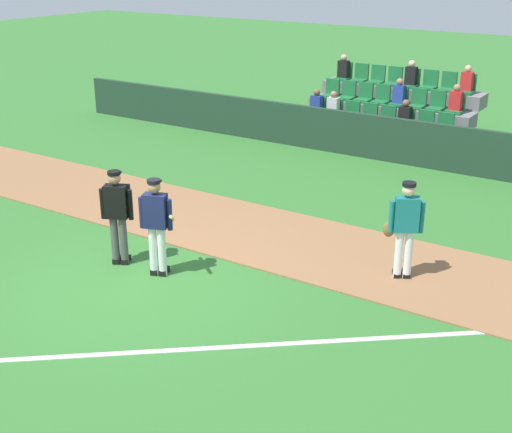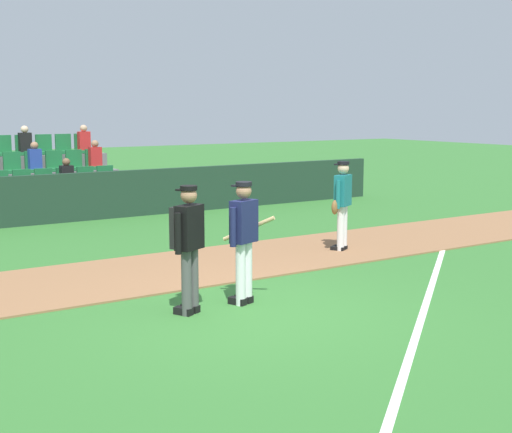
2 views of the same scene
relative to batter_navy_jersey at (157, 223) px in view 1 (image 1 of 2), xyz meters
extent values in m
plane|color=#33702D|center=(-0.17, -0.41, -0.97)|extent=(80.00, 80.00, 0.00)
cube|color=#936642|center=(-0.17, 2.48, -0.95)|extent=(28.00, 2.77, 0.03)
cube|color=white|center=(2.83, -0.91, -0.96)|extent=(9.36, 7.66, 0.01)
cube|color=#1E3828|center=(-0.17, 8.64, -0.37)|extent=(20.00, 0.16, 1.20)
cube|color=slate|center=(-0.17, 10.51, -0.82)|extent=(5.00, 2.95, 0.30)
cube|color=slate|center=(-0.17, 9.66, -0.47)|extent=(4.90, 0.85, 0.40)
cube|color=#1E6B38|center=(-2.09, 9.56, -0.22)|extent=(0.44, 0.40, 0.08)
cube|color=#1E6B38|center=(-2.09, 9.78, 0.03)|extent=(0.44, 0.08, 0.50)
cube|color=#263F99|center=(-2.09, 9.61, 0.08)|extent=(0.32, 0.22, 0.52)
sphere|color=brown|center=(-2.09, 9.61, 0.43)|extent=(0.20, 0.20, 0.20)
cube|color=#1E6B38|center=(-1.54, 9.56, -0.22)|extent=(0.44, 0.40, 0.08)
cube|color=#1E6B38|center=(-1.54, 9.78, 0.03)|extent=(0.44, 0.08, 0.50)
cube|color=silver|center=(-1.54, 9.61, 0.08)|extent=(0.32, 0.22, 0.52)
sphere|color=#9E7051|center=(-1.54, 9.61, 0.43)|extent=(0.20, 0.20, 0.20)
cube|color=#1E6B38|center=(-0.99, 9.56, -0.22)|extent=(0.44, 0.40, 0.08)
cube|color=#1E6B38|center=(-0.99, 9.78, 0.03)|extent=(0.44, 0.08, 0.50)
cube|color=#1E6B38|center=(-0.44, 9.56, -0.22)|extent=(0.44, 0.40, 0.08)
cube|color=#1E6B38|center=(-0.44, 9.78, 0.03)|extent=(0.44, 0.08, 0.50)
cube|color=#1E6B38|center=(0.11, 9.56, -0.22)|extent=(0.44, 0.40, 0.08)
cube|color=#1E6B38|center=(0.11, 9.78, 0.03)|extent=(0.44, 0.08, 0.50)
cube|color=#1E6B38|center=(0.66, 9.56, -0.22)|extent=(0.44, 0.40, 0.08)
cube|color=#1E6B38|center=(0.66, 9.78, 0.03)|extent=(0.44, 0.08, 0.50)
cube|color=black|center=(0.66, 9.61, 0.08)|extent=(0.32, 0.22, 0.52)
sphere|color=brown|center=(0.66, 9.61, 0.43)|extent=(0.20, 0.20, 0.20)
cube|color=#1E6B38|center=(1.21, 9.56, -0.22)|extent=(0.44, 0.40, 0.08)
cube|color=#1E6B38|center=(1.21, 9.78, 0.03)|extent=(0.44, 0.08, 0.50)
cube|color=#1E6B38|center=(1.76, 9.56, -0.22)|extent=(0.44, 0.40, 0.08)
cube|color=#1E6B38|center=(1.76, 9.78, 0.03)|extent=(0.44, 0.08, 0.50)
cube|color=slate|center=(-0.17, 10.51, -0.07)|extent=(4.90, 0.85, 0.40)
cube|color=#1E6B38|center=(-2.09, 10.41, 0.18)|extent=(0.44, 0.40, 0.08)
cube|color=#1E6B38|center=(-2.09, 10.63, 0.43)|extent=(0.44, 0.08, 0.50)
cube|color=#1E6B38|center=(-1.54, 10.41, 0.18)|extent=(0.44, 0.40, 0.08)
cube|color=#1E6B38|center=(-1.54, 10.63, 0.43)|extent=(0.44, 0.08, 0.50)
cube|color=#1E6B38|center=(-0.99, 10.41, 0.18)|extent=(0.44, 0.40, 0.08)
cube|color=#1E6B38|center=(-0.99, 10.63, 0.43)|extent=(0.44, 0.08, 0.50)
cube|color=#1E6B38|center=(-0.44, 10.41, 0.18)|extent=(0.44, 0.40, 0.08)
cube|color=#1E6B38|center=(-0.44, 10.63, 0.43)|extent=(0.44, 0.08, 0.50)
cube|color=#1E6B38|center=(0.11, 10.41, 0.18)|extent=(0.44, 0.40, 0.08)
cube|color=#1E6B38|center=(0.11, 10.63, 0.43)|extent=(0.44, 0.08, 0.50)
cube|color=#263F99|center=(0.11, 10.46, 0.48)|extent=(0.32, 0.22, 0.52)
sphere|color=#9E7051|center=(0.11, 10.46, 0.83)|extent=(0.20, 0.20, 0.20)
cube|color=#1E6B38|center=(0.66, 10.41, 0.18)|extent=(0.44, 0.40, 0.08)
cube|color=#1E6B38|center=(0.66, 10.63, 0.43)|extent=(0.44, 0.08, 0.50)
cube|color=#1E6B38|center=(1.21, 10.41, 0.18)|extent=(0.44, 0.40, 0.08)
cube|color=#1E6B38|center=(1.21, 10.63, 0.43)|extent=(0.44, 0.08, 0.50)
cube|color=#1E6B38|center=(1.76, 10.41, 0.18)|extent=(0.44, 0.40, 0.08)
cube|color=#1E6B38|center=(1.76, 10.63, 0.43)|extent=(0.44, 0.08, 0.50)
cube|color=red|center=(1.76, 10.46, 0.48)|extent=(0.32, 0.22, 0.52)
sphere|color=#9E7051|center=(1.76, 10.46, 0.83)|extent=(0.20, 0.20, 0.20)
cube|color=slate|center=(-0.17, 11.36, 0.33)|extent=(4.90, 0.85, 0.40)
cube|color=#1E6B38|center=(-2.09, 11.26, 0.58)|extent=(0.44, 0.40, 0.08)
cube|color=#1E6B38|center=(-2.09, 11.48, 0.83)|extent=(0.44, 0.08, 0.50)
cube|color=black|center=(-2.09, 11.31, 0.88)|extent=(0.32, 0.22, 0.52)
sphere|color=tan|center=(-2.09, 11.31, 1.23)|extent=(0.20, 0.20, 0.20)
cube|color=#1E6B38|center=(-1.54, 11.26, 0.58)|extent=(0.44, 0.40, 0.08)
cube|color=#1E6B38|center=(-1.54, 11.48, 0.83)|extent=(0.44, 0.08, 0.50)
cube|color=#1E6B38|center=(-0.99, 11.26, 0.58)|extent=(0.44, 0.40, 0.08)
cube|color=#1E6B38|center=(-0.99, 11.48, 0.83)|extent=(0.44, 0.08, 0.50)
cube|color=#1E6B38|center=(-0.44, 11.26, 0.58)|extent=(0.44, 0.40, 0.08)
cube|color=#1E6B38|center=(-0.44, 11.48, 0.83)|extent=(0.44, 0.08, 0.50)
cube|color=#1E6B38|center=(0.11, 11.26, 0.58)|extent=(0.44, 0.40, 0.08)
cube|color=#1E6B38|center=(0.11, 11.48, 0.83)|extent=(0.44, 0.08, 0.50)
cube|color=black|center=(0.11, 11.31, 0.88)|extent=(0.32, 0.22, 0.52)
sphere|color=beige|center=(0.11, 11.31, 1.23)|extent=(0.20, 0.20, 0.20)
cube|color=#1E6B38|center=(0.66, 11.26, 0.58)|extent=(0.44, 0.40, 0.08)
cube|color=#1E6B38|center=(0.66, 11.48, 0.83)|extent=(0.44, 0.08, 0.50)
cube|color=#1E6B38|center=(1.21, 11.26, 0.58)|extent=(0.44, 0.40, 0.08)
cube|color=#1E6B38|center=(1.21, 11.48, 0.83)|extent=(0.44, 0.08, 0.50)
cube|color=#1E6B38|center=(1.76, 11.26, 0.58)|extent=(0.44, 0.40, 0.08)
cube|color=#1E6B38|center=(1.76, 11.48, 0.83)|extent=(0.44, 0.08, 0.50)
cube|color=red|center=(1.76, 11.31, 0.88)|extent=(0.32, 0.22, 0.52)
sphere|color=tan|center=(1.76, 11.31, 1.23)|extent=(0.20, 0.20, 0.20)
cylinder|color=white|center=(-0.08, -0.04, -0.52)|extent=(0.14, 0.14, 0.90)
cylinder|color=white|center=(0.07, 0.02, -0.52)|extent=(0.14, 0.14, 0.90)
cube|color=black|center=(-0.10, 0.02, -0.92)|extent=(0.20, 0.29, 0.10)
cube|color=black|center=(0.05, 0.08, -0.92)|extent=(0.20, 0.29, 0.10)
cube|color=#191E47|center=(0.00, -0.01, 0.23)|extent=(0.45, 0.35, 0.60)
cylinder|color=#191E47|center=(-0.24, -0.10, 0.18)|extent=(0.09, 0.09, 0.55)
cylinder|color=#191E47|center=(0.23, 0.08, 0.18)|extent=(0.09, 0.09, 0.55)
sphere|color=#9E7051|center=(0.00, -0.01, 0.66)|extent=(0.22, 0.22, 0.22)
cylinder|color=black|center=(0.00, -0.01, 0.76)|extent=(0.23, 0.23, 0.06)
cube|color=black|center=(-0.04, 0.09, 0.73)|extent=(0.21, 0.18, 0.02)
cylinder|color=tan|center=(0.19, 0.17, 0.08)|extent=(0.54, 0.66, 0.41)
cylinder|color=#4C4C4C|center=(-0.96, -0.07, -0.52)|extent=(0.14, 0.14, 0.90)
cylinder|color=#4C4C4C|center=(-0.81, 0.00, -0.52)|extent=(0.14, 0.14, 0.90)
cube|color=black|center=(-0.98, -0.01, -0.92)|extent=(0.22, 0.29, 0.10)
cube|color=black|center=(-0.84, 0.06, -0.92)|extent=(0.22, 0.29, 0.10)
cube|color=black|center=(-0.88, -0.03, 0.23)|extent=(0.46, 0.38, 0.60)
cylinder|color=black|center=(-1.11, -0.14, 0.18)|extent=(0.09, 0.09, 0.55)
cylinder|color=black|center=(-0.66, 0.08, 0.18)|extent=(0.09, 0.09, 0.55)
sphere|color=#9E7051|center=(-0.88, -0.03, 0.66)|extent=(0.22, 0.22, 0.22)
cylinder|color=black|center=(-0.88, -0.03, 0.76)|extent=(0.23, 0.23, 0.06)
cube|color=black|center=(-0.93, 0.06, 0.73)|extent=(0.21, 0.19, 0.02)
cube|color=black|center=(-0.94, 0.08, 0.23)|extent=(0.43, 0.27, 0.56)
cylinder|color=white|center=(3.55, 2.13, -0.52)|extent=(0.14, 0.14, 0.90)
cylinder|color=white|center=(3.69, 2.20, -0.52)|extent=(0.14, 0.14, 0.90)
cube|color=black|center=(3.53, 2.18, -0.92)|extent=(0.23, 0.29, 0.10)
cube|color=black|center=(3.67, 2.26, -0.92)|extent=(0.23, 0.29, 0.10)
cube|color=#197075|center=(3.62, 2.17, 0.23)|extent=(0.46, 0.39, 0.60)
cylinder|color=#197075|center=(3.41, 2.04, 0.18)|extent=(0.09, 0.09, 0.55)
cylinder|color=#197075|center=(3.84, 2.29, 0.18)|extent=(0.09, 0.09, 0.55)
sphere|color=beige|center=(3.62, 2.17, 0.66)|extent=(0.22, 0.22, 0.22)
cylinder|color=black|center=(3.62, 2.17, 0.76)|extent=(0.23, 0.23, 0.06)
cube|color=black|center=(3.58, 2.25, 0.73)|extent=(0.22, 0.19, 0.02)
ellipsoid|color=brown|center=(3.36, 2.08, -0.07)|extent=(0.23, 0.20, 0.28)
camera|label=1|loc=(7.33, -8.17, 4.38)|focal=48.19mm
camera|label=2|loc=(-5.31, -8.46, 1.82)|focal=50.41mm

